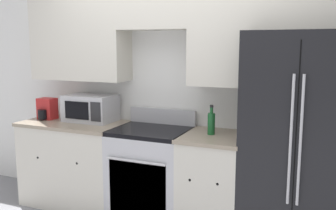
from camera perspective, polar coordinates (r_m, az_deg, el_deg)
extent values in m
cube|color=white|center=(3.85, 2.03, 2.79)|extent=(8.00, 0.06, 2.60)
cube|color=beige|center=(4.18, -13.28, 10.22)|extent=(1.09, 0.33, 0.94)
cube|color=beige|center=(3.74, -1.69, 14.61)|extent=(0.73, 0.33, 0.42)
cube|color=beige|center=(3.41, 15.54, 10.45)|extent=(1.45, 0.33, 0.94)
cube|color=beige|center=(4.26, -13.84, -8.74)|extent=(1.09, 0.62, 0.88)
cube|color=gray|center=(4.14, -14.08, -2.72)|extent=(1.11, 0.64, 0.03)
sphere|color=black|center=(4.15, -19.19, -7.57)|extent=(0.03, 0.03, 0.03)
sphere|color=black|center=(3.84, -13.69, -8.62)|extent=(0.03, 0.03, 0.03)
cube|color=beige|center=(3.59, 6.90, -11.93)|extent=(0.55, 0.62, 0.88)
cube|color=gray|center=(3.45, 7.04, -4.86)|extent=(0.57, 0.64, 0.03)
sphere|color=black|center=(3.31, 3.35, -11.32)|extent=(0.03, 0.03, 0.03)
sphere|color=black|center=(3.24, 7.55, -11.84)|extent=(0.03, 0.03, 0.03)
cube|color=#B7B7BC|center=(3.80, -2.57, -10.69)|extent=(0.73, 0.62, 0.87)
cube|color=black|center=(3.57, -4.72, -12.84)|extent=(0.59, 0.01, 0.56)
cube|color=black|center=(3.68, -2.62, -3.99)|extent=(0.73, 0.62, 0.04)
cube|color=#B7B7BC|center=(3.90, -0.85, -1.70)|extent=(0.73, 0.04, 0.16)
cylinder|color=silver|center=(3.45, -4.98, -8.55)|extent=(0.59, 0.02, 0.02)
cube|color=black|center=(3.36, 19.25, -5.26)|extent=(0.91, 0.68, 1.84)
cube|color=black|center=(3.04, 18.81, -6.76)|extent=(0.01, 0.01, 1.69)
cylinder|color=#B7B7BC|center=(2.99, 18.19, -5.15)|extent=(0.02, 0.02, 1.01)
cylinder|color=#B7B7BC|center=(2.99, 19.53, -5.24)|extent=(0.02, 0.02, 1.01)
cube|color=#B7B7BC|center=(4.12, -11.71, -0.45)|extent=(0.53, 0.36, 0.28)
cube|color=black|center=(4.00, -13.75, -0.80)|extent=(0.29, 0.01, 0.18)
cube|color=#262628|center=(3.87, -10.99, -1.04)|extent=(0.12, 0.01, 0.20)
cylinder|color=#195928|center=(3.45, 6.62, -2.88)|extent=(0.07, 0.07, 0.20)
cylinder|color=#195928|center=(3.43, 6.65, -0.81)|extent=(0.03, 0.03, 0.05)
cylinder|color=black|center=(3.42, 6.67, -0.17)|extent=(0.03, 0.03, 0.02)
cube|color=#B22323|center=(4.37, -17.91, -0.51)|extent=(0.19, 0.14, 0.23)
cylinder|color=black|center=(4.31, -18.58, -1.35)|extent=(0.10, 0.10, 0.10)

